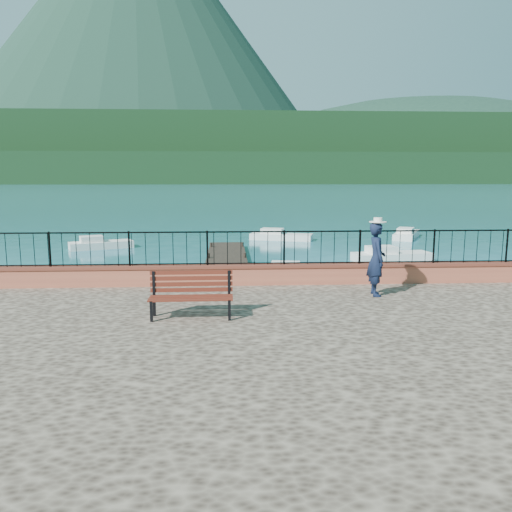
{
  "coord_description": "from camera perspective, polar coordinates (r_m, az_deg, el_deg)",
  "views": [
    {
      "loc": [
        -1.9,
        -10.41,
        4.28
      ],
      "look_at": [
        -1.21,
        2.0,
        2.3
      ],
      "focal_mm": 35.0,
      "sensor_mm": 36.0,
      "label": 1
    }
  ],
  "objects": [
    {
      "name": "park_bench",
      "position": [
        11.11,
        -7.4,
        -5.49
      ],
      "size": [
        1.83,
        0.61,
        1.02
      ],
      "rotation": [
        0.0,
        0.0,
        0.01
      ],
      "color": "black",
      "rests_on": "promenade"
    },
    {
      "name": "companion_hill",
      "position": [
        612.06,
        18.26,
        8.21
      ],
      "size": [
        448.0,
        384.0,
        180.0
      ],
      "primitive_type": "ellipsoid",
      "color": "#142D23",
      "rests_on": "ground"
    },
    {
      "name": "foothills",
      "position": [
        370.84,
        -2.96,
        11.79
      ],
      "size": [
        900.0,
        120.0,
        44.0
      ],
      "primitive_type": "cube",
      "color": "black",
      "rests_on": "ground"
    },
    {
      "name": "volcano",
      "position": [
        743.72,
        -13.33,
        23.29
      ],
      "size": [
        560.0,
        560.0,
        380.0
      ],
      "primitive_type": "cone",
      "color": "#142D23",
      "rests_on": "ground"
    },
    {
      "name": "person",
      "position": [
        13.33,
        13.6,
        -0.35
      ],
      "size": [
        0.49,
        0.72,
        1.92
      ],
      "primitive_type": "imported",
      "rotation": [
        0.0,
        0.0,
        1.52
      ],
      "color": "black",
      "rests_on": "promenade"
    },
    {
      "name": "boat_1",
      "position": [
        20.68,
        4.74,
        -1.79
      ],
      "size": [
        3.53,
        1.89,
        0.8
      ],
      "primitive_type": "cube",
      "rotation": [
        0.0,
        0.0,
        -0.18
      ],
      "color": "silver",
      "rests_on": "ground"
    },
    {
      "name": "boat_4",
      "position": [
        34.16,
        2.91,
        2.52
      ],
      "size": [
        4.4,
        2.5,
        0.8
      ],
      "primitive_type": "cube",
      "rotation": [
        0.0,
        0.0,
        -0.3
      ],
      "color": "silver",
      "rests_on": "ground"
    },
    {
      "name": "boat_2",
      "position": [
        26.52,
        15.28,
        0.32
      ],
      "size": [
        4.17,
        1.85,
        0.8
      ],
      "primitive_type": "cube",
      "rotation": [
        0.0,
        0.0,
        0.14
      ],
      "color": "silver",
      "rests_on": "ground"
    },
    {
      "name": "parapet",
      "position": [
        14.51,
        4.39,
        -2.06
      ],
      "size": [
        28.0,
        0.46,
        0.58
      ],
      "primitive_type": "cube",
      "color": "#B15D40",
      "rests_on": "promenade"
    },
    {
      "name": "railing",
      "position": [
        14.38,
        4.42,
        0.93
      ],
      "size": [
        27.0,
        0.05,
        0.95
      ],
      "primitive_type": "cube",
      "color": "black",
      "rests_on": "parapet"
    },
    {
      "name": "ground",
      "position": [
        11.41,
        6.79,
        -13.04
      ],
      "size": [
        2000.0,
        2000.0,
        0.0
      ],
      "primitive_type": "plane",
      "color": "#19596B",
      "rests_on": "ground"
    },
    {
      "name": "hat",
      "position": [
        13.21,
        13.76,
        4.02
      ],
      "size": [
        0.44,
        0.44,
        0.12
      ],
      "primitive_type": "cylinder",
      "color": "white",
      "rests_on": "person"
    },
    {
      "name": "boat_0",
      "position": [
        18.66,
        -13.66,
        -3.21
      ],
      "size": [
        3.88,
        1.61,
        0.8
      ],
      "primitive_type": "cube",
      "rotation": [
        0.0,
        0.0,
        -0.08
      ],
      "color": "silver",
      "rests_on": "ground"
    },
    {
      "name": "far_forest",
      "position": [
        310.45,
        -2.89,
        9.92
      ],
      "size": [
        900.0,
        60.0,
        18.0
      ],
      "primitive_type": "cube",
      "color": "black",
      "rests_on": "ground"
    },
    {
      "name": "dock",
      "position": [
        22.79,
        -3.4,
        -1.4
      ],
      "size": [
        2.0,
        16.0,
        0.3
      ],
      "primitive_type": "cube",
      "color": "#2D231C",
      "rests_on": "ground"
    },
    {
      "name": "boat_3",
      "position": [
        31.46,
        -17.28,
        1.56
      ],
      "size": [
        3.88,
        2.62,
        0.8
      ],
      "primitive_type": "cube",
      "rotation": [
        0.0,
        0.0,
        0.4
      ],
      "color": "silver",
      "rests_on": "ground"
    },
    {
      "name": "boat_5",
      "position": [
        36.72,
        16.84,
        2.6
      ],
      "size": [
        3.1,
        4.33,
        0.8
      ],
      "primitive_type": "cube",
      "rotation": [
        0.0,
        0.0,
        1.09
      ],
      "color": "silver",
      "rests_on": "ground"
    }
  ]
}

